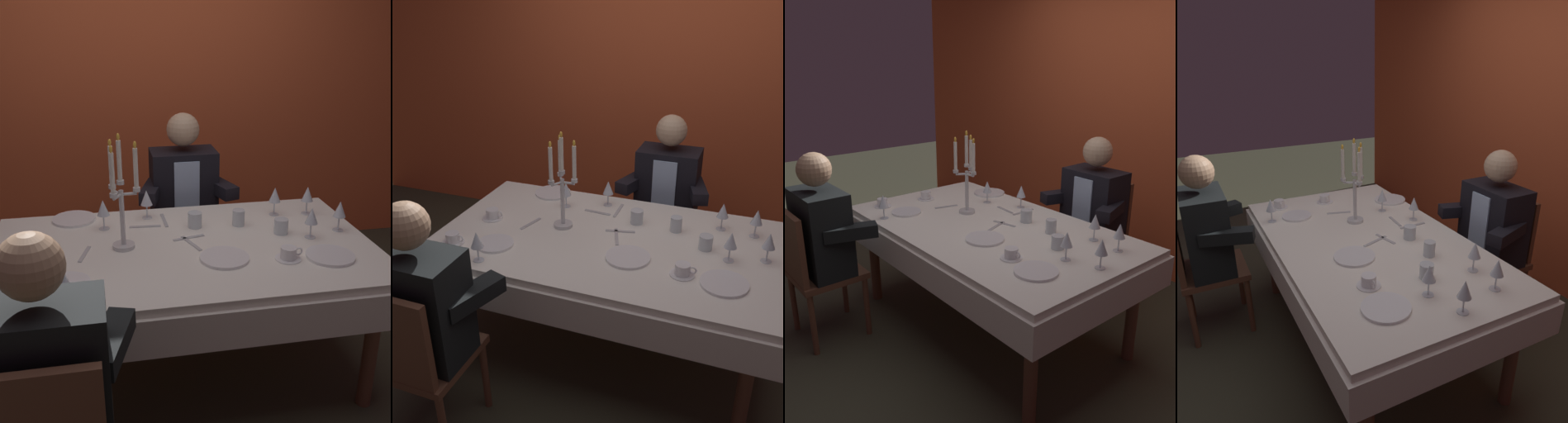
# 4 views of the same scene
# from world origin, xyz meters

# --- Properties ---
(ground_plane) EXTENTS (12.00, 12.00, 0.00)m
(ground_plane) POSITION_xyz_m (0.00, 0.00, 0.00)
(ground_plane) COLOR #383828
(back_wall) EXTENTS (6.00, 0.12, 2.70)m
(back_wall) POSITION_xyz_m (0.00, 1.66, 1.35)
(back_wall) COLOR #DD582F
(back_wall) RESTS_ON ground_plane
(dining_table) EXTENTS (1.94, 1.14, 0.74)m
(dining_table) POSITION_xyz_m (0.00, 0.00, 0.62)
(dining_table) COLOR white
(dining_table) RESTS_ON ground_plane
(candelabra) EXTENTS (0.15, 0.17, 0.57)m
(candelabra) POSITION_xyz_m (-0.29, 0.04, 1.00)
(candelabra) COLOR silver
(candelabra) RESTS_ON dining_table
(dinner_plate_0) EXTENTS (0.24, 0.24, 0.01)m
(dinner_plate_0) POSITION_xyz_m (0.16, -0.17, 0.75)
(dinner_plate_0) COLOR white
(dinner_plate_0) RESTS_ON dining_table
(dinner_plate_1) EXTENTS (0.23, 0.23, 0.01)m
(dinner_plate_1) POSITION_xyz_m (0.66, -0.25, 0.75)
(dinner_plate_1) COLOR white
(dinner_plate_1) RESTS_ON dining_table
(dinner_plate_2) EXTENTS (0.24, 0.24, 0.01)m
(dinner_plate_2) POSITION_xyz_m (-0.54, 0.46, 0.75)
(dinner_plate_2) COLOR white
(dinner_plate_2) RESTS_ON dining_table
(dinner_plate_3) EXTENTS (0.20, 0.20, 0.01)m
(dinner_plate_3) POSITION_xyz_m (-0.56, -0.29, 0.75)
(dinner_plate_3) COLOR white
(dinner_plate_3) RESTS_ON dining_table
(wine_glass_0) EXTENTS (0.07, 0.07, 0.16)m
(wine_glass_0) POSITION_xyz_m (-0.55, -0.46, 0.86)
(wine_glass_0) COLOR silver
(wine_glass_0) RESTS_ON dining_table
(wine_glass_1) EXTENTS (0.07, 0.07, 0.16)m
(wine_glass_1) POSITION_xyz_m (0.77, 0.31, 0.86)
(wine_glass_1) COLOR silver
(wine_glass_1) RESTS_ON dining_table
(wine_glass_2) EXTENTS (0.07, 0.07, 0.16)m
(wine_glass_2) POSITION_xyz_m (0.58, 0.33, 0.85)
(wine_glass_2) COLOR silver
(wine_glass_2) RESTS_ON dining_table
(wine_glass_3) EXTENTS (0.07, 0.07, 0.16)m
(wine_glass_3) POSITION_xyz_m (0.84, 0.05, 0.85)
(wine_glass_3) COLOR silver
(wine_glass_3) RESTS_ON dining_table
(wine_glass_4) EXTENTS (0.07, 0.07, 0.16)m
(wine_glass_4) POSITION_xyz_m (-0.38, 0.30, 0.85)
(wine_glass_4) COLOR silver
(wine_glass_4) RESTS_ON dining_table
(wine_glass_5) EXTENTS (0.07, 0.07, 0.16)m
(wine_glass_5) POSITION_xyz_m (-0.14, 0.42, 0.85)
(wine_glass_5) COLOR silver
(wine_glass_5) RESTS_ON dining_table
(wine_glass_6) EXTENTS (0.07, 0.07, 0.16)m
(wine_glass_6) POSITION_xyz_m (0.66, -0.01, 0.85)
(wine_glass_6) COLOR silver
(wine_glass_6) RESTS_ON dining_table
(water_tumbler_0) EXTENTS (0.08, 0.08, 0.08)m
(water_tumbler_0) POSITION_xyz_m (0.10, 0.23, 0.78)
(water_tumbler_0) COLOR silver
(water_tumbler_0) RESTS_ON dining_table
(water_tumbler_1) EXTENTS (0.07, 0.07, 0.08)m
(water_tumbler_1) POSITION_xyz_m (0.53, 0.06, 0.78)
(water_tumbler_1) COLOR silver
(water_tumbler_1) RESTS_ON dining_table
(water_tumbler_2) EXTENTS (0.07, 0.07, 0.09)m
(water_tumbler_2) POSITION_xyz_m (0.34, 0.21, 0.78)
(water_tumbler_2) COLOR silver
(water_tumbler_2) RESTS_ON dining_table
(coffee_cup_0) EXTENTS (0.13, 0.12, 0.06)m
(coffee_cup_0) POSITION_xyz_m (0.46, -0.23, 0.77)
(coffee_cup_0) COLOR white
(coffee_cup_0) RESTS_ON dining_table
(coffee_cup_1) EXTENTS (0.13, 0.12, 0.06)m
(coffee_cup_1) POSITION_xyz_m (-0.73, -0.01, 0.77)
(coffee_cup_1) COLOR white
(coffee_cup_1) RESTS_ON dining_table
(coffee_cup_2) EXTENTS (0.13, 0.12, 0.06)m
(coffee_cup_2) POSITION_xyz_m (-0.78, -0.35, 0.77)
(coffee_cup_2) COLOR white
(coffee_cup_2) RESTS_ON dining_table
(spoon_0) EXTENTS (0.06, 0.17, 0.01)m
(spoon_0) POSITION_xyz_m (-0.49, 0.00, 0.74)
(spoon_0) COLOR #B7B7BC
(spoon_0) RESTS_ON dining_table
(fork_1) EXTENTS (0.17, 0.06, 0.01)m
(fork_1) POSITION_xyz_m (0.04, 0.09, 0.74)
(fork_1) COLOR #B7B7BC
(fork_1) RESTS_ON dining_table
(knife_2) EXTENTS (0.08, 0.19, 0.01)m
(knife_2) POSITION_xyz_m (0.04, 0.02, 0.74)
(knife_2) COLOR #B7B7BC
(knife_2) RESTS_ON dining_table
(knife_3) EXTENTS (0.02, 0.19, 0.01)m
(knife_3) POSITION_xyz_m (-0.05, 0.35, 0.74)
(knife_3) COLOR #B7B7BC
(knife_3) RESTS_ON dining_table
(spoon_4) EXTENTS (0.17, 0.03, 0.01)m
(spoon_4) POSITION_xyz_m (-0.16, 0.28, 0.74)
(spoon_4) COLOR #B7B7BC
(spoon_4) RESTS_ON dining_table
(seated_diner_0) EXTENTS (0.63, 0.48, 1.24)m
(seated_diner_0) POSITION_xyz_m (-0.61, -0.89, 0.74)
(seated_diner_0) COLOR brown
(seated_diner_0) RESTS_ON ground_plane
(seated_diner_1) EXTENTS (0.63, 0.48, 1.24)m
(seated_diner_1) POSITION_xyz_m (0.15, 0.89, 0.74)
(seated_diner_1) COLOR brown
(seated_diner_1) RESTS_ON ground_plane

